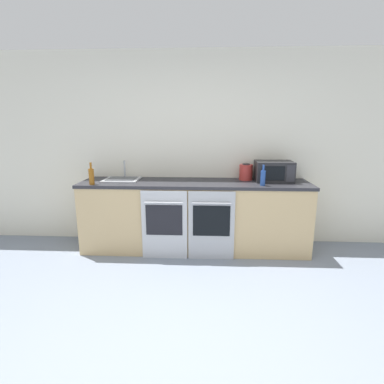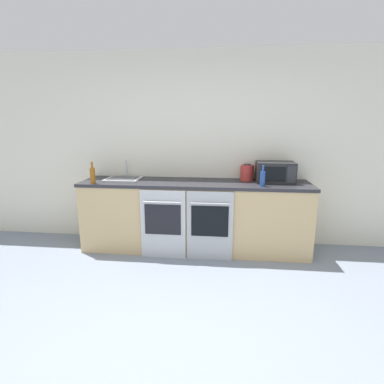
{
  "view_description": "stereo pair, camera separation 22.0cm",
  "coord_description": "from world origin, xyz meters",
  "views": [
    {
      "loc": [
        0.16,
        -1.73,
        1.65
      ],
      "look_at": [
        -0.03,
        2.08,
        0.78
      ],
      "focal_mm": 28.0,
      "sensor_mm": 36.0,
      "label": 1
    },
    {
      "loc": [
        0.38,
        -1.71,
        1.65
      ],
      "look_at": [
        -0.03,
        2.08,
        0.78
      ],
      "focal_mm": 28.0,
      "sensor_mm": 36.0,
      "label": 2
    }
  ],
  "objects": [
    {
      "name": "oven_right",
      "position": [
        0.22,
        1.74,
        0.44
      ],
      "size": [
        0.56,
        0.06,
        0.87
      ],
      "color": "#A8AAAF",
      "rests_on": "ground_plane"
    },
    {
      "name": "ground_plane",
      "position": [
        0.0,
        0.0,
        0.0
      ],
      "size": [
        16.0,
        16.0,
        0.0
      ],
      "primitive_type": "plane",
      "color": "gray"
    },
    {
      "name": "bottle_blue",
      "position": [
        0.84,
        1.87,
        1.02
      ],
      "size": [
        0.06,
        0.06,
        0.25
      ],
      "color": "#234793",
      "rests_on": "counter_back"
    },
    {
      "name": "microwave",
      "position": [
        1.02,
        2.16,
        1.05
      ],
      "size": [
        0.47,
        0.34,
        0.26
      ],
      "color": "#232326",
      "rests_on": "counter_back"
    },
    {
      "name": "counter_back",
      "position": [
        0.0,
        2.08,
        0.46
      ],
      "size": [
        2.95,
        0.66,
        0.92
      ],
      "color": "tan",
      "rests_on": "ground_plane"
    },
    {
      "name": "wall_back",
      "position": [
        0.0,
        2.42,
        1.3
      ],
      "size": [
        10.0,
        0.06,
        2.6
      ],
      "color": "silver",
      "rests_on": "ground_plane"
    },
    {
      "name": "kettle",
      "position": [
        0.68,
        2.24,
        1.02
      ],
      "size": [
        0.18,
        0.18,
        0.22
      ],
      "color": "#B2332D",
      "rests_on": "counter_back"
    },
    {
      "name": "sink",
      "position": [
        -0.98,
        2.15,
        0.93
      ],
      "size": [
        0.46,
        0.41,
        0.24
      ],
      "color": "#A8AAAF",
      "rests_on": "counter_back"
    },
    {
      "name": "oven_left",
      "position": [
        -0.36,
        1.74,
        0.44
      ],
      "size": [
        0.56,
        0.06,
        0.87
      ],
      "color": "#B7BABF",
      "rests_on": "ground_plane"
    },
    {
      "name": "bottle_amber",
      "position": [
        -1.26,
        1.83,
        1.03
      ],
      "size": [
        0.06,
        0.06,
        0.27
      ],
      "color": "#8C5114",
      "rests_on": "counter_back"
    }
  ]
}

